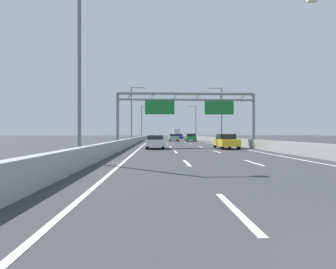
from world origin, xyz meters
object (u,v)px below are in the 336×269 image
Objects in this scene: sign_gantry at (187,106)px; orange_car at (173,135)px; streetlamp_left_far at (142,120)px; yellow_car at (226,141)px; blue_car at (180,136)px; streetlamp_left_near at (84,65)px; green_car at (191,137)px; black_car at (178,136)px; box_truck at (176,133)px; streetlamp_left_mid at (133,111)px; silver_car at (174,137)px; streetlamp_right_mid at (220,111)px; white_car at (155,142)px; streetlamp_right_far at (195,120)px.

orange_car is at bearing 87.65° from sign_gantry.
sign_gantry is 46.71m from streetlamp_left_far.
sign_gantry is 6.43m from yellow_car.
sign_gantry is 50.18m from blue_car.
streetlamp_left_near is 2.24× the size of green_car.
box_truck reaches higher than black_car.
sign_gantry is at bearing -63.19° from streetlamp_left_mid.
silver_car is at bearing -94.75° from box_truck.
sign_gantry reaches higher than black_car.
yellow_car is (11.25, -18.32, -4.62)m from streetlamp_left_mid.
streetlamp_right_mid is (7.38, 14.95, 0.59)m from sign_gantry.
yellow_car is 1.00× the size of blue_car.
streetlamp_left_far reaches higher than orange_car.
streetlamp_left_mid is 2.17× the size of orange_car.
orange_car is at bearing 90.01° from yellow_car.
streetlamp_left_near and streetlamp_right_mid have the same top height.
green_car reaches higher than yellow_car.
streetlamp_left_far is (-7.55, 46.09, 0.59)m from sign_gantry.
streetlamp_left_far is at bearing -115.72° from box_truck.
yellow_car is (11.25, 12.82, -4.62)m from streetlamp_left_near.
white_car is at bearing -77.79° from streetlamp_left_mid.
sign_gantry reaches higher than green_car.
white_car is at bearing 73.58° from streetlamp_left_near.
streetlamp_right_far is 2.24× the size of green_car.
silver_car is 23.93m from blue_car.
streetlamp_right_far reaches higher than yellow_car.
white_car is at bearing -121.60° from streetlamp_right_mid.
streetlamp_left_near is at bearing -106.42° from white_car.
streetlamp_right_mid reaches higher than box_truck.
streetlamp_right_far is (14.93, 31.14, 0.00)m from streetlamp_left_mid.
blue_car is at bearing 80.66° from streetlamp_left_near.
streetlamp_left_mid reaches higher than white_car.
silver_car is 0.54× the size of box_truck.
streetlamp_right_mid and streetlamp_left_far have the same top height.
streetlamp_right_mid is 35.50m from blue_car.
green_car is 26.35m from blue_car.
orange_car is (0.23, 31.44, -0.01)m from black_car.
streetlamp_right_mid is at bearing -64.39° from streetlamp_left_far.
box_truck is (7.33, 72.39, 1.01)m from white_car.
white_car is 93.03m from orange_car.
white_car is 53.38m from blue_car.
green_car reaches higher than black_car.
box_truck is (11.22, 85.58, -3.66)m from streetlamp_left_near.
box_truck is at bearing 88.92° from black_car.
green_car is (-4.03, -22.53, -4.61)m from streetlamp_right_far.
green_car is (10.90, -22.53, -4.61)m from streetlamp_left_far.
streetlamp_left_mid is 21.99m from yellow_car.
streetlamp_right_mid is at bearing -84.83° from black_car.
streetlamp_left_mid is 2.18× the size of yellow_car.
streetlamp_left_mid is at bearing -101.64° from box_truck.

